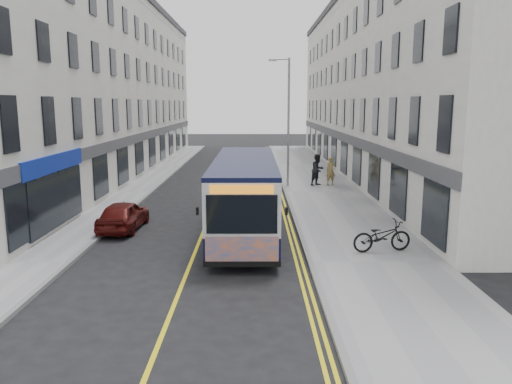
{
  "coord_description": "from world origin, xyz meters",
  "views": [
    {
      "loc": [
        2.14,
        -17.07,
        5.29
      ],
      "look_at": [
        2.21,
        3.59,
        1.6
      ],
      "focal_mm": 35.0,
      "sensor_mm": 36.0,
      "label": 1
    }
  ],
  "objects_px": {
    "city_bus": "(245,193)",
    "pedestrian_near": "(331,171)",
    "car_white": "(261,157)",
    "car_maroon": "(123,215)",
    "pedestrian_far": "(318,170)",
    "streetlamp": "(287,118)",
    "bicycle": "(382,236)"
  },
  "relations": [
    {
      "from": "city_bus",
      "to": "pedestrian_near",
      "type": "xyz_separation_m",
      "value": [
        5.27,
        11.46,
        -0.67
      ]
    },
    {
      "from": "city_bus",
      "to": "car_white",
      "type": "distance_m",
      "value": 22.02
    },
    {
      "from": "car_maroon",
      "to": "car_white",
      "type": "bearing_deg",
      "value": -103.32
    },
    {
      "from": "car_maroon",
      "to": "pedestrian_near",
      "type": "bearing_deg",
      "value": -130.97
    },
    {
      "from": "pedestrian_near",
      "to": "pedestrian_far",
      "type": "xyz_separation_m",
      "value": [
        -0.85,
        -0.07,
        0.1
      ]
    },
    {
      "from": "city_bus",
      "to": "car_maroon",
      "type": "distance_m",
      "value": 5.28
    },
    {
      "from": "streetlamp",
      "to": "bicycle",
      "type": "distance_m",
      "value": 14.78
    },
    {
      "from": "streetlamp",
      "to": "pedestrian_far",
      "type": "bearing_deg",
      "value": 10.12
    },
    {
      "from": "pedestrian_near",
      "to": "car_maroon",
      "type": "relative_size",
      "value": 0.49
    },
    {
      "from": "streetlamp",
      "to": "city_bus",
      "type": "bearing_deg",
      "value": -102.35
    },
    {
      "from": "car_white",
      "to": "streetlamp",
      "type": "bearing_deg",
      "value": -81.98
    },
    {
      "from": "streetlamp",
      "to": "city_bus",
      "type": "height_order",
      "value": "streetlamp"
    },
    {
      "from": "bicycle",
      "to": "pedestrian_near",
      "type": "relative_size",
      "value": 1.18
    },
    {
      "from": "city_bus",
      "to": "streetlamp",
      "type": "bearing_deg",
      "value": 77.65
    },
    {
      "from": "car_white",
      "to": "car_maroon",
      "type": "xyz_separation_m",
      "value": [
        -6.12,
        -21.47,
        -0.12
      ]
    },
    {
      "from": "bicycle",
      "to": "car_maroon",
      "type": "xyz_separation_m",
      "value": [
        -10.02,
        3.58,
        -0.05
      ]
    },
    {
      "from": "city_bus",
      "to": "bicycle",
      "type": "relative_size",
      "value": 5.0
    },
    {
      "from": "city_bus",
      "to": "pedestrian_far",
      "type": "relative_size",
      "value": 5.32
    },
    {
      "from": "pedestrian_near",
      "to": "car_white",
      "type": "xyz_separation_m",
      "value": [
        -4.29,
        10.52,
        -0.27
      ]
    },
    {
      "from": "streetlamp",
      "to": "bicycle",
      "type": "xyz_separation_m",
      "value": [
        2.46,
        -14.1,
        -3.7
      ]
    },
    {
      "from": "streetlamp",
      "to": "car_white",
      "type": "distance_m",
      "value": 11.63
    },
    {
      "from": "streetlamp",
      "to": "city_bus",
      "type": "xyz_separation_m",
      "value": [
        -2.41,
        -11.02,
        -2.7
      ]
    },
    {
      "from": "pedestrian_far",
      "to": "car_maroon",
      "type": "distance_m",
      "value": 14.49
    },
    {
      "from": "pedestrian_far",
      "to": "car_white",
      "type": "bearing_deg",
      "value": 68.27
    },
    {
      "from": "bicycle",
      "to": "car_white",
      "type": "height_order",
      "value": "car_white"
    },
    {
      "from": "city_bus",
      "to": "pedestrian_near",
      "type": "bearing_deg",
      "value": 65.32
    },
    {
      "from": "city_bus",
      "to": "pedestrian_far",
      "type": "distance_m",
      "value": 12.22
    },
    {
      "from": "city_bus",
      "to": "car_maroon",
      "type": "relative_size",
      "value": 2.87
    },
    {
      "from": "city_bus",
      "to": "car_white",
      "type": "bearing_deg",
      "value": 87.46
    },
    {
      "from": "pedestrian_near",
      "to": "city_bus",
      "type": "bearing_deg",
      "value": -130.56
    },
    {
      "from": "pedestrian_far",
      "to": "car_white",
      "type": "xyz_separation_m",
      "value": [
        -3.45,
        10.6,
        -0.37
      ]
    },
    {
      "from": "bicycle",
      "to": "car_maroon",
      "type": "bearing_deg",
      "value": 59.77
    }
  ]
}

